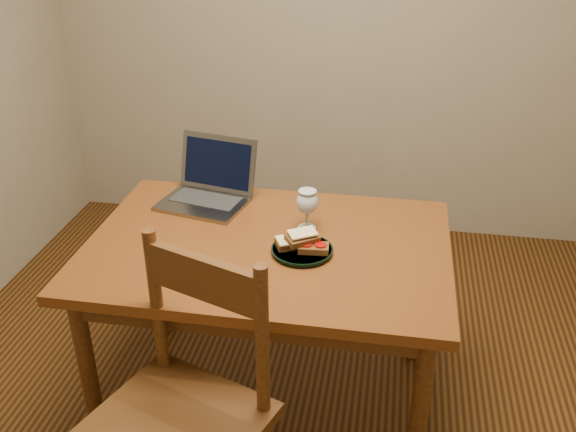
% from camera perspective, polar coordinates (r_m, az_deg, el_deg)
% --- Properties ---
extents(floor, '(3.20, 3.20, 0.02)m').
position_cam_1_polar(floor, '(2.74, -0.42, -16.38)').
color(floor, black).
rests_on(floor, ground).
extents(back_wall, '(3.20, 0.02, 2.60)m').
position_cam_1_polar(back_wall, '(3.62, 4.30, 18.11)').
color(back_wall, gray).
rests_on(back_wall, floor).
extents(table, '(1.30, 0.90, 0.74)m').
position_cam_1_polar(table, '(2.35, -1.81, -4.25)').
color(table, '#552D0E').
rests_on(table, floor).
extents(chair, '(0.60, 0.59, 0.51)m').
position_cam_1_polar(chair, '(1.96, -9.62, -16.26)').
color(chair, '#351A0B').
rests_on(chair, floor).
extents(plate, '(0.22, 0.22, 0.02)m').
position_cam_1_polar(plate, '(2.25, 1.26, -3.10)').
color(plate, black).
rests_on(plate, table).
extents(sandwich_cheese, '(0.13, 0.11, 0.04)m').
position_cam_1_polar(sandwich_cheese, '(2.25, 0.39, -2.29)').
color(sandwich_cheese, '#381E0C').
rests_on(sandwich_cheese, plate).
extents(sandwich_tomato, '(0.11, 0.07, 0.03)m').
position_cam_1_polar(sandwich_tomato, '(2.22, 2.28, -2.76)').
color(sandwich_tomato, '#381E0C').
rests_on(sandwich_tomato, plate).
extents(sandwich_top, '(0.13, 0.12, 0.03)m').
position_cam_1_polar(sandwich_top, '(2.22, 1.29, -1.89)').
color(sandwich_top, '#381E0C').
rests_on(sandwich_top, plate).
extents(milk_glass, '(0.08, 0.08, 0.16)m').
position_cam_1_polar(milk_glass, '(2.37, 1.71, 0.57)').
color(milk_glass, white).
rests_on(milk_glass, table).
extents(laptop, '(0.39, 0.36, 0.24)m').
position_cam_1_polar(laptop, '(2.62, -6.96, 2.81)').
color(laptop, slate).
rests_on(laptop, table).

